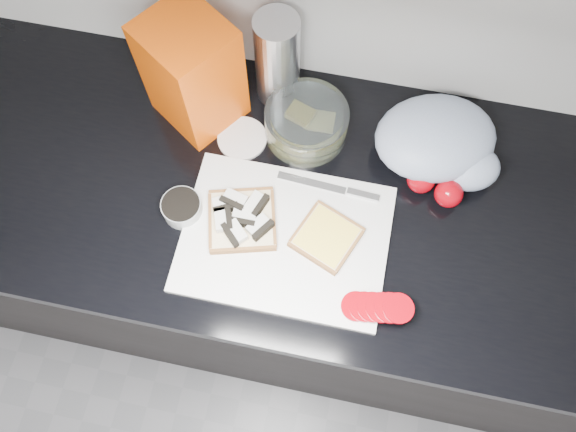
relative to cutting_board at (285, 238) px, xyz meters
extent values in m
cube|color=black|center=(-0.01, 0.11, -0.48)|extent=(3.50, 0.60, 0.86)
cube|color=black|center=(-0.01, 0.11, -0.03)|extent=(3.50, 0.64, 0.04)
cube|color=silver|center=(0.00, 0.00, 0.00)|extent=(0.40, 0.30, 0.01)
cube|color=beige|center=(-0.09, 0.01, 0.01)|extent=(0.16, 0.16, 0.02)
cube|color=silver|center=(-0.13, 0.04, 0.03)|extent=(0.05, 0.04, 0.02)
cube|color=black|center=(-0.13, 0.04, 0.03)|extent=(0.05, 0.03, 0.02)
cube|color=silver|center=(-0.11, 0.05, 0.03)|extent=(0.05, 0.04, 0.02)
cube|color=black|center=(-0.11, 0.05, 0.03)|extent=(0.05, 0.02, 0.02)
cube|color=silver|center=(-0.07, 0.05, 0.03)|extent=(0.04, 0.05, 0.02)
cube|color=black|center=(-0.07, 0.05, 0.03)|extent=(0.03, 0.05, 0.02)
cube|color=silver|center=(-0.12, 0.00, 0.04)|extent=(0.04, 0.05, 0.02)
cube|color=black|center=(-0.12, 0.00, 0.04)|extent=(0.03, 0.05, 0.02)
cube|color=silver|center=(-0.08, 0.02, 0.03)|extent=(0.04, 0.03, 0.02)
cube|color=black|center=(-0.08, 0.02, 0.03)|extent=(0.05, 0.01, 0.02)
cube|color=silver|center=(-0.05, 0.00, 0.03)|extent=(0.05, 0.05, 0.02)
cube|color=black|center=(-0.05, 0.00, 0.03)|extent=(0.04, 0.05, 0.02)
cube|color=silver|center=(-0.09, -0.02, 0.04)|extent=(0.05, 0.05, 0.02)
cube|color=black|center=(-0.09, -0.02, 0.04)|extent=(0.04, 0.04, 0.02)
cube|color=beige|center=(0.08, 0.01, 0.01)|extent=(0.14, 0.14, 0.01)
cube|color=#FBD94A|center=(0.08, 0.01, 0.02)|extent=(0.12, 0.12, 0.00)
cylinder|color=#95030C|center=(0.16, -0.11, 0.01)|extent=(0.08, 0.08, 0.01)
cylinder|color=#95030C|center=(0.17, -0.11, 0.01)|extent=(0.08, 0.08, 0.01)
cylinder|color=#95030C|center=(0.19, -0.10, 0.02)|extent=(0.07, 0.07, 0.01)
cylinder|color=#95030C|center=(0.20, -0.10, 0.02)|extent=(0.06, 0.06, 0.01)
cylinder|color=#95030C|center=(0.22, -0.10, 0.03)|extent=(0.06, 0.06, 0.01)
cylinder|color=#95030C|center=(0.23, -0.10, 0.03)|extent=(0.06, 0.06, 0.01)
cube|color=#BCBCC1|center=(0.03, 0.13, 0.01)|extent=(0.14, 0.03, 0.00)
cube|color=#BCBCC1|center=(0.13, 0.12, 0.01)|extent=(0.07, 0.02, 0.01)
cylinder|color=#9FA4A4|center=(-0.21, 0.02, 0.01)|extent=(0.08, 0.08, 0.04)
cylinder|color=black|center=(-0.21, 0.02, 0.03)|extent=(0.08, 0.08, 0.01)
cylinder|color=silver|center=(-0.13, 0.20, 0.00)|extent=(0.14, 0.14, 0.01)
cylinder|color=silver|center=(-0.01, 0.25, 0.03)|extent=(0.17, 0.17, 0.07)
cube|color=#FBD94A|center=(-0.02, 0.25, 0.03)|extent=(0.06, 0.06, 0.04)
cube|color=#FBE796|center=(0.02, 0.25, 0.01)|extent=(0.06, 0.05, 0.01)
cube|color=#F34504|center=(-0.24, 0.26, 0.12)|extent=(0.21, 0.21, 0.25)
cylinder|color=silver|center=(-0.09, 0.34, 0.10)|extent=(0.09, 0.09, 0.22)
ellipsoid|color=#92A1B4|center=(0.26, 0.25, 0.05)|extent=(0.30, 0.27, 0.11)
ellipsoid|color=#92A1B4|center=(0.33, 0.21, 0.03)|extent=(0.15, 0.13, 0.08)
sphere|color=#95030C|center=(0.24, 0.17, 0.02)|extent=(0.06, 0.06, 0.06)
sphere|color=#95030C|center=(0.30, 0.15, 0.02)|extent=(0.06, 0.06, 0.06)
camera|label=1|loc=(0.08, -0.37, 1.03)|focal=35.00mm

